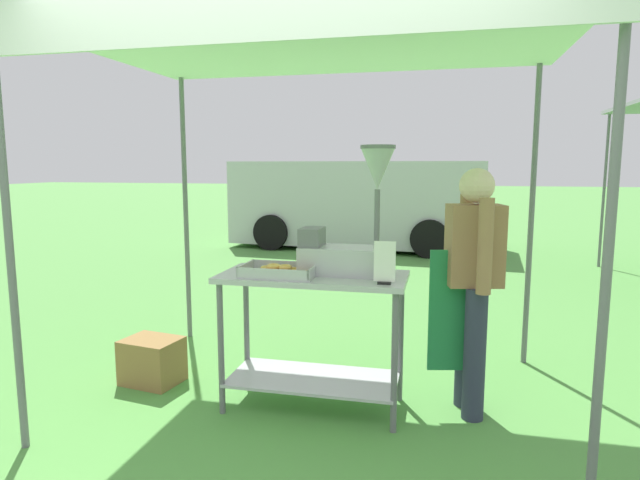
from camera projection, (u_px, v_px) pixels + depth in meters
ground_plane at (390, 269)px, 8.46m from camera, size 70.00×70.00×0.00m
stall_canopy at (316, 48)px, 3.41m from camera, size 3.22×2.29×2.45m
donut_cart at (313, 315)px, 3.56m from camera, size 1.22×0.57×0.92m
donut_tray at (280, 272)px, 3.47m from camera, size 0.48×0.30×0.07m
donut_fryer at (350, 233)px, 3.49m from camera, size 0.61×0.28×0.84m
menu_sign at (385, 266)px, 3.21m from camera, size 0.13×0.05×0.26m
vendor at (472, 278)px, 3.45m from camera, size 0.47×0.54×1.61m
supply_crate at (152, 361)px, 4.02m from camera, size 0.45×0.38×0.34m
van_silver at (359, 203)px, 10.67m from camera, size 4.98×2.38×1.69m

